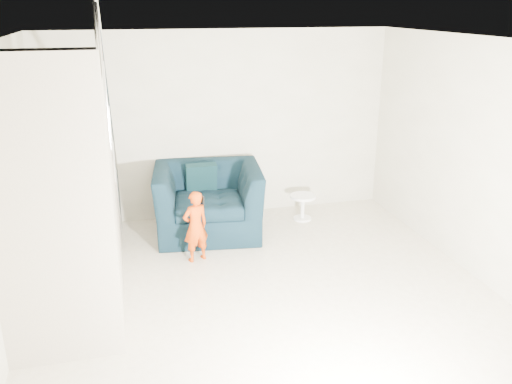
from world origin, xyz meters
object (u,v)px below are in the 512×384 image
side_table (303,203)px  staircase (66,220)px  armchair (208,200)px  toddler (196,226)px

side_table → staircase: bearing=-152.0°
side_table → staircase: staircase is taller
armchair → side_table: (1.42, 0.12, -0.21)m
staircase → toddler: bearing=26.4°
toddler → staircase: staircase is taller
toddler → staircase: (-1.40, -0.70, 0.50)m
armchair → side_table: armchair is taller
side_table → staircase: (-3.11, -1.65, 0.69)m
armchair → staircase: size_ratio=0.40×
toddler → side_table: 1.97m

